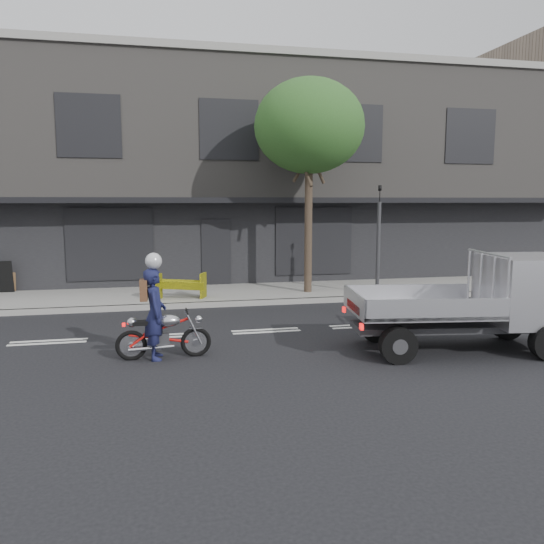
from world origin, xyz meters
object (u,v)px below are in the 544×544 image
Objects in this scene: flatbed_ute at (507,294)px; sandwich_board at (2,277)px; traffic_light_pole at (378,246)px; rider at (155,314)px; construction_barrier at (181,287)px; motorcycle at (164,334)px; street_tree at (309,127)px.

sandwich_board is at bearing 151.96° from flatbed_ute.
traffic_light_pole reaches higher than rider.
flatbed_ute reaches higher than construction_barrier.
traffic_light_pole is 1.92× the size of motorcycle.
street_tree is at bearing 156.97° from traffic_light_pole.
rider is at bearing -128.59° from street_tree.
flatbed_ute is at bearing -7.10° from motorcycle.
rider is 5.35m from construction_barrier.
traffic_light_pole is 5.88m from flatbed_ute.
street_tree reaches higher than construction_barrier.
sandwich_board is (-4.77, 7.66, -0.22)m from rider.
rider is 9.03m from sandwich_board.
construction_barrier is (-4.01, -0.60, -4.73)m from street_tree.
sandwich_board reaches higher than motorcycle.
traffic_light_pole is at bearing -13.86° from sandwich_board.
flatbed_ute is at bearing -36.72° from sandwich_board.
street_tree is at bearing 116.68° from flatbed_ute.
street_tree is 8.73m from rider.
street_tree is at bearing -38.96° from rider.
motorcycle is 0.43m from rider.
street_tree is 4.23m from traffic_light_pole.
traffic_light_pole reaches higher than flatbed_ute.
street_tree reaches higher than sandwich_board.
street_tree is 3.83× the size of rider.
motorcycle is at bearing -179.05° from flatbed_ute.
motorcycle is at bearing -142.41° from traffic_light_pole.
motorcycle is at bearing -90.36° from rider.
construction_barrier is 1.38× the size of sandwich_board.
construction_barrier is (0.55, 5.29, 0.06)m from motorcycle.
flatbed_ute is (0.31, -5.86, -0.50)m from traffic_light_pole.
motorcycle is 1.04× the size of rider.
flatbed_ute is at bearing -71.01° from street_tree.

